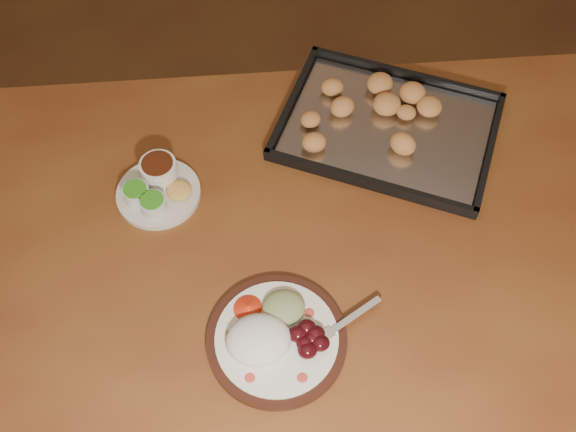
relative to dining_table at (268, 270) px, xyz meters
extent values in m
plane|color=brown|center=(-0.24, -0.12, -0.65)|extent=(4.00, 4.00, 0.00)
cube|color=brown|center=(0.00, 0.00, 0.08)|extent=(1.54, 0.97, 0.04)
cylinder|color=#512918|center=(-0.66, 0.41, -0.30)|extent=(0.07, 0.07, 0.71)
cylinder|color=#512918|center=(0.70, 0.35, -0.30)|extent=(0.07, 0.07, 0.71)
cylinder|color=black|center=(0.00, -0.19, 0.10)|extent=(0.24, 0.24, 0.01)
cylinder|color=white|center=(0.00, -0.19, 0.11)|extent=(0.21, 0.21, 0.01)
ellipsoid|color=#C63B2F|center=(-0.05, -0.25, 0.11)|extent=(0.02, 0.02, 0.00)
ellipsoid|color=#C63B2F|center=(0.03, -0.26, 0.11)|extent=(0.02, 0.02, 0.00)
ellipsoid|color=#C63B2F|center=(0.06, -0.15, 0.11)|extent=(0.02, 0.02, 0.00)
ellipsoid|color=#C63B2F|center=(-0.08, -0.17, 0.11)|extent=(0.02, 0.02, 0.00)
ellipsoid|color=white|center=(-0.03, -0.19, 0.13)|extent=(0.11, 0.10, 0.05)
ellipsoid|color=#470A0F|center=(0.04, -0.21, 0.13)|extent=(0.03, 0.03, 0.02)
ellipsoid|color=#470A0F|center=(0.06, -0.20, 0.13)|extent=(0.03, 0.03, 0.02)
ellipsoid|color=#470A0F|center=(0.05, -0.18, 0.13)|extent=(0.03, 0.03, 0.02)
ellipsoid|color=#470A0F|center=(0.07, -0.21, 0.13)|extent=(0.03, 0.03, 0.02)
ellipsoid|color=#470A0F|center=(0.03, -0.19, 0.13)|extent=(0.03, 0.03, 0.02)
ellipsoid|color=#470A0F|center=(0.06, -0.20, 0.13)|extent=(0.03, 0.03, 0.02)
ellipsoid|color=#470A0F|center=(0.04, -0.22, 0.13)|extent=(0.03, 0.03, 0.02)
ellipsoid|color=tan|center=(0.02, -0.14, 0.12)|extent=(0.08, 0.07, 0.03)
cone|color=red|center=(-0.04, -0.13, 0.12)|extent=(0.07, 0.07, 0.02)
cube|color=silver|center=(0.13, -0.17, 0.12)|extent=(0.11, 0.06, 0.00)
cube|color=silver|center=(0.08, -0.20, 0.12)|extent=(0.04, 0.03, 0.00)
cylinder|color=silver|center=(0.06, -0.21, 0.12)|extent=(0.02, 0.01, 0.00)
cylinder|color=silver|center=(0.06, -0.21, 0.12)|extent=(0.02, 0.01, 0.00)
cylinder|color=silver|center=(0.06, -0.21, 0.12)|extent=(0.02, 0.01, 0.00)
cylinder|color=silver|center=(0.06, -0.20, 0.12)|extent=(0.02, 0.01, 0.00)
cylinder|color=beige|center=(-0.20, 0.14, 0.10)|extent=(0.16, 0.16, 0.01)
cylinder|color=silver|center=(-0.24, 0.13, 0.12)|extent=(0.05, 0.05, 0.03)
cylinder|color=#348F1C|center=(-0.24, 0.13, 0.14)|extent=(0.05, 0.05, 0.00)
cylinder|color=silver|center=(-0.20, 0.10, 0.12)|extent=(0.05, 0.05, 0.03)
cylinder|color=#348F1C|center=(-0.20, 0.10, 0.14)|extent=(0.05, 0.05, 0.00)
cylinder|color=white|center=(-0.19, 0.18, 0.13)|extent=(0.07, 0.07, 0.04)
cylinder|color=#3D180B|center=(-0.19, 0.18, 0.15)|extent=(0.06, 0.06, 0.00)
ellipsoid|color=#E5BE50|center=(-0.15, 0.13, 0.12)|extent=(0.05, 0.05, 0.02)
cube|color=black|center=(0.28, 0.25, 0.10)|extent=(0.53, 0.48, 0.01)
cube|color=black|center=(0.35, 0.38, 0.12)|extent=(0.39, 0.21, 0.02)
cube|color=black|center=(0.21, 0.11, 0.12)|extent=(0.39, 0.21, 0.02)
cube|color=black|center=(0.47, 0.15, 0.12)|extent=(0.15, 0.29, 0.02)
cube|color=black|center=(0.10, 0.34, 0.12)|extent=(0.15, 0.29, 0.02)
cube|color=silver|center=(0.28, 0.25, 0.11)|extent=(0.49, 0.44, 0.00)
ellipsoid|color=#D7864B|center=(0.33, 0.22, 0.13)|extent=(0.05, 0.05, 0.03)
ellipsoid|color=#D7864B|center=(0.39, 0.24, 0.13)|extent=(0.07, 0.07, 0.03)
ellipsoid|color=#D7864B|center=(0.35, 0.32, 0.13)|extent=(0.06, 0.06, 0.03)
ellipsoid|color=#D7864B|center=(0.27, 0.31, 0.13)|extent=(0.06, 0.06, 0.03)
ellipsoid|color=#D7864B|center=(0.24, 0.32, 0.13)|extent=(0.07, 0.07, 0.03)
ellipsoid|color=#D7864B|center=(0.24, 0.27, 0.13)|extent=(0.05, 0.05, 0.03)
ellipsoid|color=#D7864B|center=(0.18, 0.25, 0.13)|extent=(0.07, 0.07, 0.03)
ellipsoid|color=#D7864B|center=(0.22, 0.17, 0.13)|extent=(0.06, 0.06, 0.03)
ellipsoid|color=#D7864B|center=(0.30, 0.18, 0.13)|extent=(0.06, 0.06, 0.03)
ellipsoid|color=#D7864B|center=(0.33, 0.17, 0.13)|extent=(0.07, 0.07, 0.03)
camera|label=1|loc=(-0.04, -0.60, 1.14)|focal=40.00mm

